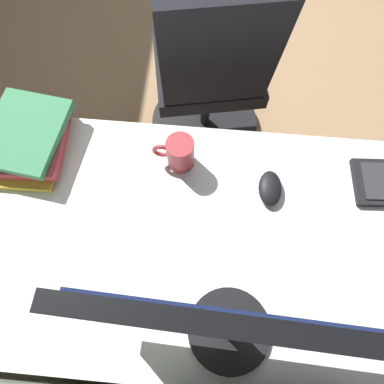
{
  "coord_description": "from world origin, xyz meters",
  "views": [
    {
      "loc": [
        -0.04,
        2.02,
        1.63
      ],
      "look_at": [
        -0.02,
        1.75,
        0.95
      ],
      "focal_mm": 32.36,
      "sensor_mm": 36.0,
      "label": 1
    }
  ],
  "objects_px": {
    "drawer_pedestal": "(157,269)",
    "monitor_primary": "(244,329)",
    "coffee_mug": "(179,153)",
    "book_stack_near": "(28,139)",
    "mouse_main": "(270,188)",
    "office_chair": "(210,82)"
  },
  "relations": [
    {
      "from": "coffee_mug",
      "to": "office_chair",
      "type": "xyz_separation_m",
      "value": [
        -0.06,
        -0.52,
        -0.33
      ]
    },
    {
      "from": "monitor_primary",
      "to": "coffee_mug",
      "type": "bearing_deg",
      "value": -69.63
    },
    {
      "from": "coffee_mug",
      "to": "mouse_main",
      "type": "bearing_deg",
      "value": 165.22
    },
    {
      "from": "drawer_pedestal",
      "to": "office_chair",
      "type": "xyz_separation_m",
      "value": [
        -0.14,
        -0.77,
        0.11
      ]
    },
    {
      "from": "coffee_mug",
      "to": "office_chair",
      "type": "height_order",
      "value": "office_chair"
    },
    {
      "from": "book_stack_near",
      "to": "office_chair",
      "type": "xyz_separation_m",
      "value": [
        -0.5,
        -0.5,
        -0.31
      ]
    },
    {
      "from": "drawer_pedestal",
      "to": "book_stack_near",
      "type": "xyz_separation_m",
      "value": [
        0.36,
        -0.27,
        0.42
      ]
    },
    {
      "from": "drawer_pedestal",
      "to": "mouse_main",
      "type": "distance_m",
      "value": 0.55
    },
    {
      "from": "monitor_primary",
      "to": "coffee_mug",
      "type": "xyz_separation_m",
      "value": [
        0.16,
        -0.44,
        -0.21
      ]
    },
    {
      "from": "drawer_pedestal",
      "to": "monitor_primary",
      "type": "bearing_deg",
      "value": 142.08
    },
    {
      "from": "monitor_primary",
      "to": "mouse_main",
      "type": "height_order",
      "value": "monitor_primary"
    },
    {
      "from": "mouse_main",
      "to": "office_chair",
      "type": "distance_m",
      "value": 0.68
    },
    {
      "from": "mouse_main",
      "to": "monitor_primary",
      "type": "bearing_deg",
      "value": 75.74
    },
    {
      "from": "coffee_mug",
      "to": "drawer_pedestal",
      "type": "bearing_deg",
      "value": 74.0
    },
    {
      "from": "book_stack_near",
      "to": "coffee_mug",
      "type": "bearing_deg",
      "value": 178.13
    },
    {
      "from": "coffee_mug",
      "to": "book_stack_near",
      "type": "bearing_deg",
      "value": -1.87
    },
    {
      "from": "mouse_main",
      "to": "office_chair",
      "type": "relative_size",
      "value": 0.11
    },
    {
      "from": "drawer_pedestal",
      "to": "mouse_main",
      "type": "xyz_separation_m",
      "value": [
        -0.33,
        -0.19,
        0.4
      ]
    },
    {
      "from": "monitor_primary",
      "to": "mouse_main",
      "type": "distance_m",
      "value": 0.46
    },
    {
      "from": "drawer_pedestal",
      "to": "coffee_mug",
      "type": "relative_size",
      "value": 5.93
    },
    {
      "from": "drawer_pedestal",
      "to": "coffee_mug",
      "type": "xyz_separation_m",
      "value": [
        -0.07,
        -0.26,
        0.43
      ]
    },
    {
      "from": "monitor_primary",
      "to": "coffee_mug",
      "type": "height_order",
      "value": "monitor_primary"
    }
  ]
}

